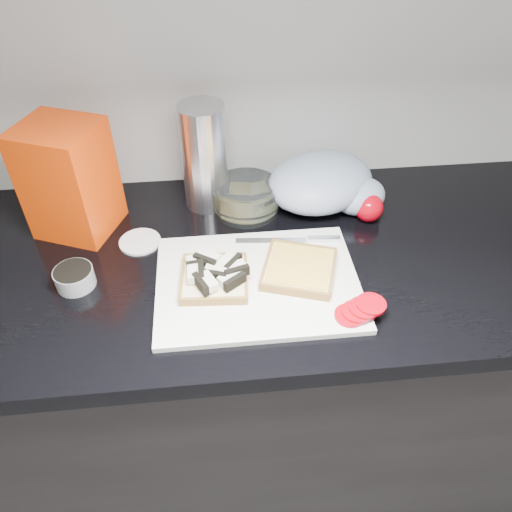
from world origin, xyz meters
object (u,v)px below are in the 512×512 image
(bread_bag, at_px, (69,180))
(steel_canister, at_px, (204,157))
(glass_bowl, at_px, (246,197))
(cutting_board, at_px, (258,282))

(bread_bag, xyz_separation_m, steel_canister, (0.29, 0.06, 0.00))
(glass_bowl, relative_size, bread_bag, 0.64)
(cutting_board, height_order, steel_canister, steel_canister)
(cutting_board, distance_m, glass_bowl, 0.26)
(bread_bag, height_order, steel_canister, same)
(glass_bowl, bearing_deg, cutting_board, -90.04)
(cutting_board, distance_m, steel_canister, 0.33)
(glass_bowl, xyz_separation_m, bread_bag, (-0.38, -0.03, 0.09))
(cutting_board, relative_size, bread_bag, 1.62)
(bread_bag, bearing_deg, glass_bowl, 26.02)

